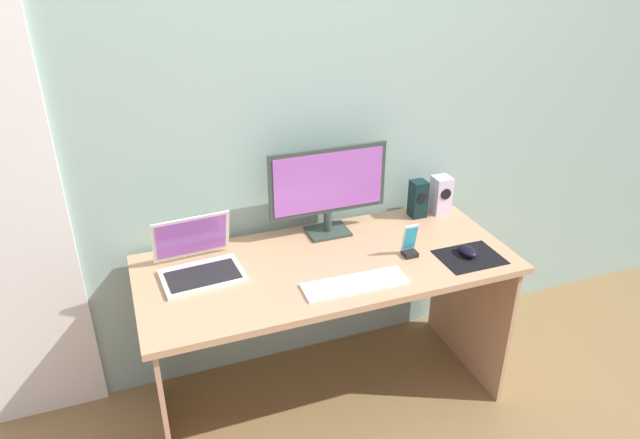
% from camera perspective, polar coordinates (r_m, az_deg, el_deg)
% --- Properties ---
extents(ground_plane, '(8.00, 8.00, 0.00)m').
position_cam_1_polar(ground_plane, '(2.78, 0.62, -16.75)').
color(ground_plane, olive).
extents(wall_back, '(6.00, 0.04, 2.50)m').
position_cam_1_polar(wall_back, '(2.45, -2.42, 11.05)').
color(wall_back, '#92B4AA').
rests_on(wall_back, ground_plane).
extents(desk, '(1.51, 0.65, 0.71)m').
position_cam_1_polar(desk, '(2.42, 0.69, -6.97)').
color(desk, tan).
rests_on(desk, ground_plane).
extents(monitor, '(0.52, 0.14, 0.39)m').
position_cam_1_polar(monitor, '(2.46, 0.80, 3.23)').
color(monitor, '#324038').
rests_on(monitor, desk).
extents(speaker_right, '(0.08, 0.08, 0.18)m').
position_cam_1_polar(speaker_right, '(2.76, 11.73, 2.38)').
color(speaker_right, silver).
rests_on(speaker_right, desk).
extents(speaker_near_monitor, '(0.07, 0.07, 0.17)m').
position_cam_1_polar(speaker_near_monitor, '(2.70, 9.56, 2.01)').
color(speaker_near_monitor, black).
rests_on(speaker_near_monitor, desk).
extents(laptop, '(0.32, 0.29, 0.21)m').
position_cam_1_polar(laptop, '(2.30, -11.77, -4.14)').
color(laptop, silver).
rests_on(laptop, desk).
extents(keyboard_external, '(0.40, 0.13, 0.01)m').
position_cam_1_polar(keyboard_external, '(2.20, 3.45, -6.30)').
color(keyboard_external, white).
rests_on(keyboard_external, desk).
extents(mousepad, '(0.25, 0.20, 0.00)m').
position_cam_1_polar(mousepad, '(2.45, 14.42, -3.58)').
color(mousepad, black).
rests_on(mousepad, desk).
extents(mouse, '(0.06, 0.10, 0.04)m').
position_cam_1_polar(mouse, '(2.45, 14.21, -3.00)').
color(mouse, black).
rests_on(mouse, mousepad).
extents(phone_in_dock, '(0.06, 0.05, 0.14)m').
position_cam_1_polar(phone_in_dock, '(2.39, 8.77, -2.44)').
color(phone_in_dock, black).
rests_on(phone_in_dock, desk).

